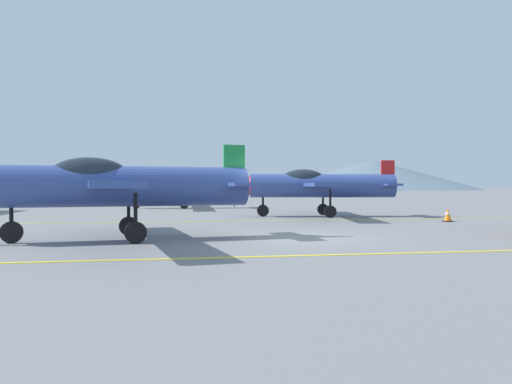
{
  "coord_description": "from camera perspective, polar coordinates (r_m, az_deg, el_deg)",
  "views": [
    {
      "loc": [
        -3.74,
        -14.8,
        1.55
      ],
      "look_at": [
        0.64,
        10.0,
        1.2
      ],
      "focal_mm": 36.44,
      "sensor_mm": 36.0,
      "label": 1
    }
  ],
  "objects": [
    {
      "name": "hill_centerleft",
      "position": [
        175.79,
        12.76,
        1.84
      ],
      "size": [
        67.99,
        67.99,
        9.67
      ],
      "primitive_type": "cone",
      "color": "slate",
      "rests_on": "ground_plane"
    },
    {
      "name": "ground_plane",
      "position": [
        15.34,
        4.17,
        -5.0
      ],
      "size": [
        400.0,
        400.0,
        0.0
      ],
      "primitive_type": "plane",
      "color": "slate"
    },
    {
      "name": "airplane_far",
      "position": [
        34.82,
        -8.74,
        0.78
      ],
      "size": [
        7.96,
        9.17,
        2.75
      ],
      "color": "white",
      "rests_on": "ground_plane"
    },
    {
      "name": "apron_line_far",
      "position": [
        22.22,
        -0.3,
        -3.19
      ],
      "size": [
        80.0,
        0.16,
        0.01
      ],
      "primitive_type": "cube",
      "color": "yellow",
      "rests_on": "ground_plane"
    },
    {
      "name": "apron_line_near",
      "position": [
        11.64,
        8.89,
        -6.83
      ],
      "size": [
        80.0,
        0.16,
        0.01
      ],
      "primitive_type": "cube",
      "color": "yellow",
      "rests_on": "ground_plane"
    },
    {
      "name": "traffic_cone_front",
      "position": [
        23.27,
        20.3,
        -2.36
      ],
      "size": [
        0.36,
        0.36,
        0.59
      ],
      "color": "black",
      "rests_on": "ground_plane"
    },
    {
      "name": "airplane_near",
      "position": [
        15.08,
        -15.44,
        0.77
      ],
      "size": [
        8.03,
        9.2,
        2.75
      ],
      "color": "#33478C",
      "rests_on": "ground_plane"
    },
    {
      "name": "airplane_mid",
      "position": [
        25.54,
        6.6,
        0.79
      ],
      "size": [
        8.03,
        9.2,
        2.75
      ],
      "color": "#33478C",
      "rests_on": "ground_plane"
    }
  ]
}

